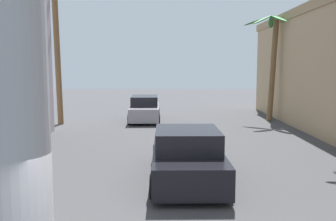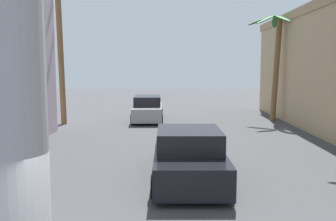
% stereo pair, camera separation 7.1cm
% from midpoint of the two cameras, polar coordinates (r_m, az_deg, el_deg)
% --- Properties ---
extents(ground_plane, '(89.33, 89.33, 0.00)m').
position_cam_midpoint_polar(ground_plane, '(14.02, 0.33, -7.19)').
color(ground_plane, '#424244').
extents(car_lead, '(2.16, 5.23, 1.56)m').
position_cam_midpoint_polar(car_lead, '(11.30, 3.28, -6.90)').
color(car_lead, black).
rests_on(car_lead, ground).
extents(car_far, '(2.01, 4.79, 1.56)m').
position_cam_midpoint_polar(car_far, '(23.52, -3.03, 0.24)').
color(car_far, black).
rests_on(car_far, ground).
extents(palm_tree_far_left, '(3.31, 3.09, 9.24)m').
position_cam_midpoint_polar(palm_tree_far_left, '(22.76, -16.05, 12.63)').
color(palm_tree_far_left, brown).
rests_on(palm_tree_far_left, ground).
extents(palm_tree_far_right, '(3.37, 3.46, 6.61)m').
position_cam_midpoint_polar(palm_tree_far_right, '(24.41, 16.17, 8.46)').
color(palm_tree_far_right, brown).
rests_on(palm_tree_far_right, ground).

